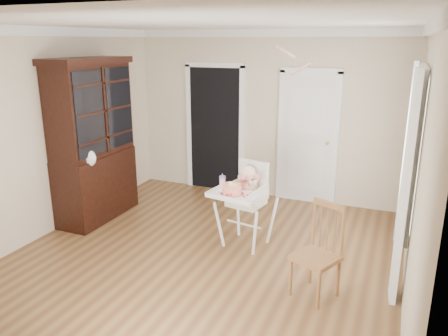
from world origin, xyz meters
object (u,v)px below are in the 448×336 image
at_px(cake, 232,189).
at_px(dining_chair, 318,254).
at_px(high_chair, 246,195).
at_px(sippy_cup, 222,181).
at_px(china_cabinet, 93,141).

xyz_separation_m(cake, dining_chair, (1.14, -0.53, -0.37)).
bearing_deg(cake, high_chair, 74.24).
relative_size(sippy_cup, dining_chair, 0.19).
xyz_separation_m(cake, china_cabinet, (-2.26, 0.32, 0.33)).
height_order(cake, sippy_cup, sippy_cup).
bearing_deg(high_chair, cake, -95.95).
xyz_separation_m(high_chair, cake, (-0.08, -0.28, 0.15)).
height_order(sippy_cup, china_cabinet, china_cabinet).
bearing_deg(cake, dining_chair, -24.83).
bearing_deg(sippy_cup, dining_chair, -28.33).
bearing_deg(high_chair, dining_chair, -27.43).
distance_m(high_chair, sippy_cup, 0.34).
height_order(high_chair, china_cabinet, china_cabinet).
height_order(cake, dining_chair, dining_chair).
relative_size(high_chair, sippy_cup, 5.86).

